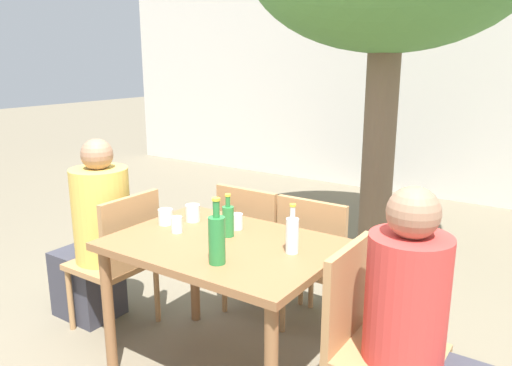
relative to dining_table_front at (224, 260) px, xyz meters
name	(u,v)px	position (x,y,z in m)	size (l,w,h in m)	color
cafe_building_wall	(445,83)	(0.00, 4.28, 0.74)	(10.00, 0.08, 2.80)	beige
dining_table_front	(224,260)	(0.00, 0.00, 0.00)	(1.15, 0.82, 0.77)	brown
patio_chair_0	(120,255)	(-0.81, 0.00, -0.16)	(0.44, 0.44, 0.90)	#A87A4C
patio_chair_1	(370,334)	(0.81, 0.00, -0.16)	(0.44, 0.44, 0.90)	#A87A4C
patio_chair_2	(256,243)	(-0.23, 0.64, -0.16)	(0.44, 0.44, 0.90)	#A87A4C
patio_chair_3	(319,258)	(0.23, 0.64, -0.16)	(0.44, 0.44, 0.90)	#A87A4C
person_seated_0	(95,241)	(-1.04, 0.00, -0.12)	(0.58, 0.35, 1.22)	#383842
person_seated_1	(424,344)	(1.04, 0.00, -0.12)	(0.57, 0.34, 1.20)	#383842
green_bottle_0	(217,238)	(0.14, -0.23, 0.22)	(0.08, 0.08, 0.31)	#287A38
green_bottle_1	(228,220)	(-0.03, 0.08, 0.19)	(0.06, 0.06, 0.23)	#287A38
water_bottle_2	(292,234)	(0.37, 0.07, 0.20)	(0.06, 0.06, 0.25)	silver
drinking_glass_0	(193,213)	(-0.35, 0.17, 0.15)	(0.08, 0.08, 0.10)	silver
drinking_glass_1	(237,221)	(-0.06, 0.20, 0.15)	(0.07, 0.07, 0.09)	silver
drinking_glass_2	(165,217)	(-0.44, 0.04, 0.15)	(0.08, 0.08, 0.09)	silver
drinking_glass_3	(177,225)	(-0.30, -0.03, 0.15)	(0.06, 0.06, 0.09)	silver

